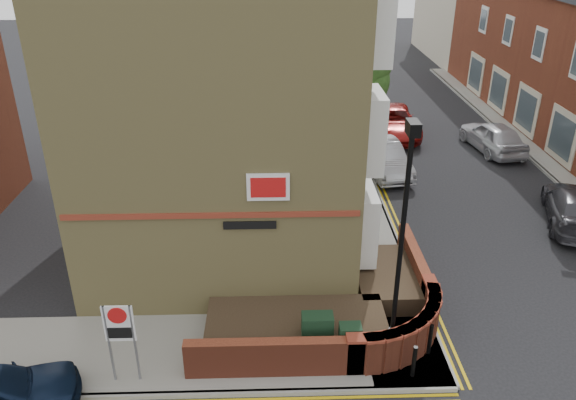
# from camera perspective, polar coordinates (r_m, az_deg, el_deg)

# --- Properties ---
(ground) EXTENTS (120.00, 120.00, 0.00)m
(ground) POSITION_cam_1_polar(r_m,az_deg,el_deg) (14.31, 4.60, -18.97)
(ground) COLOR black
(ground) RESTS_ON ground
(pavement_corner) EXTENTS (13.00, 3.00, 0.12)m
(pavement_corner) POSITION_cam_1_polar(r_m,az_deg,el_deg) (15.44, -9.49, -14.96)
(pavement_corner) COLOR gray
(pavement_corner) RESTS_ON ground
(pavement_main) EXTENTS (2.00, 32.00, 0.12)m
(pavement_main) POSITION_cam_1_polar(r_m,az_deg,el_deg) (28.10, 5.31, 5.07)
(pavement_main) COLOR gray
(pavement_main) RESTS_ON ground
(kerb_side) EXTENTS (13.00, 0.15, 0.12)m
(kerb_side) POSITION_cam_1_polar(r_m,az_deg,el_deg) (14.36, -10.23, -18.88)
(kerb_side) COLOR gray
(kerb_side) RESTS_ON ground
(kerb_main_near) EXTENTS (0.15, 32.00, 0.12)m
(kerb_main_near) POSITION_cam_1_polar(r_m,az_deg,el_deg) (28.24, 7.33, 5.08)
(kerb_main_near) COLOR gray
(kerb_main_near) RESTS_ON ground
(kerb_main_far) EXTENTS (0.15, 40.00, 0.12)m
(kerb_main_far) POSITION_cam_1_polar(r_m,az_deg,el_deg) (28.01, 24.66, 2.63)
(kerb_main_far) COLOR gray
(kerb_main_far) RESTS_ON ground
(yellow_lines_main) EXTENTS (0.28, 32.00, 0.01)m
(yellow_lines_main) POSITION_cam_1_polar(r_m,az_deg,el_deg) (28.30, 7.82, 4.98)
(yellow_lines_main) COLOR gold
(yellow_lines_main) RESTS_ON ground
(corner_building) EXTENTS (8.95, 10.40, 13.60)m
(corner_building) POSITION_cam_1_polar(r_m,az_deg,el_deg) (18.49, -6.42, 13.84)
(corner_building) COLOR tan
(corner_building) RESTS_ON ground
(garden_wall) EXTENTS (6.80, 6.00, 1.20)m
(garden_wall) POSITION_cam_1_polar(r_m,az_deg,el_deg) (16.16, 3.66, -12.69)
(garden_wall) COLOR brown
(garden_wall) RESTS_ON ground
(lamppost) EXTENTS (0.25, 0.50, 6.30)m
(lamppost) POSITION_cam_1_polar(r_m,az_deg,el_deg) (13.45, 11.39, -4.70)
(lamppost) COLOR black
(lamppost) RESTS_ON pavement_corner
(utility_cabinet_large) EXTENTS (0.80, 0.45, 1.20)m
(utility_cabinet_large) POSITION_cam_1_polar(r_m,az_deg,el_deg) (14.76, 2.98, -13.47)
(utility_cabinet_large) COLOR #16321D
(utility_cabinet_large) RESTS_ON pavement_corner
(utility_cabinet_small) EXTENTS (0.55, 0.40, 1.10)m
(utility_cabinet_small) POSITION_cam_1_polar(r_m,az_deg,el_deg) (14.64, 6.29, -14.25)
(utility_cabinet_small) COLOR #16321D
(utility_cabinet_small) RESTS_ON pavement_corner
(bollard_near) EXTENTS (0.11, 0.11, 0.90)m
(bollard_near) POSITION_cam_1_polar(r_m,az_deg,el_deg) (14.54, 12.68, -15.71)
(bollard_near) COLOR black
(bollard_near) RESTS_ON pavement_corner
(bollard_far) EXTENTS (0.11, 0.11, 0.90)m
(bollard_far) POSITION_cam_1_polar(r_m,az_deg,el_deg) (15.27, 14.22, -13.55)
(bollard_far) COLOR black
(bollard_far) RESTS_ON pavement_corner
(zone_sign) EXTENTS (0.72, 0.07, 2.20)m
(zone_sign) POSITION_cam_1_polar(r_m,az_deg,el_deg) (13.98, -16.72, -12.50)
(zone_sign) COLOR slate
(zone_sign) RESTS_ON pavement_corner
(far_terrace_cream) EXTENTS (5.40, 12.40, 8.00)m
(far_terrace_cream) POSITION_cam_1_polar(r_m,az_deg,el_deg) (50.94, 17.31, 18.23)
(far_terrace_cream) COLOR #B6A796
(far_terrace_cream) RESTS_ON ground
(tree_near) EXTENTS (3.64, 3.65, 6.70)m
(tree_near) POSITION_cam_1_polar(r_m,az_deg,el_deg) (24.90, 6.28, 13.45)
(tree_near) COLOR #382B1E
(tree_near) RESTS_ON pavement_main
(tree_mid) EXTENTS (4.03, 4.03, 7.42)m
(tree_mid) POSITION_cam_1_polar(r_m,az_deg,el_deg) (32.62, 4.42, 17.42)
(tree_mid) COLOR #382B1E
(tree_mid) RESTS_ON pavement_main
(tree_far) EXTENTS (3.81, 3.81, 7.00)m
(tree_far) POSITION_cam_1_polar(r_m,az_deg,el_deg) (40.54, 3.22, 18.76)
(tree_far) COLOR #382B1E
(tree_far) RESTS_ON pavement_main
(traffic_light_assembly) EXTENTS (0.20, 0.16, 4.20)m
(traffic_light_assembly) POSITION_cam_1_polar(r_m,az_deg,el_deg) (35.98, 4.46, 14.33)
(traffic_light_assembly) COLOR black
(traffic_light_assembly) RESTS_ON pavement_main
(silver_car_near) EXTENTS (2.20, 4.56, 1.44)m
(silver_car_near) POSITION_cam_1_polar(r_m,az_deg,el_deg) (25.68, 9.62, 4.31)
(silver_car_near) COLOR #98999F
(silver_car_near) RESTS_ON ground
(red_car_main) EXTENTS (2.55, 5.39, 1.49)m
(red_car_main) POSITION_cam_1_polar(r_m,az_deg,el_deg) (30.55, 10.50, 7.85)
(red_car_main) COLOR maroon
(red_car_main) RESTS_ON ground
(grey_car_far) EXTENTS (3.38, 5.14, 1.39)m
(grey_car_far) POSITION_cam_1_polar(r_m,az_deg,el_deg) (23.44, 27.16, -0.64)
(grey_car_far) COLOR #333338
(grey_car_far) RESTS_ON ground
(silver_car_far) EXTENTS (2.36, 4.59, 1.50)m
(silver_car_far) POSITION_cam_1_polar(r_m,az_deg,el_deg) (29.60, 20.11, 6.09)
(silver_car_far) COLOR #B8BAC1
(silver_car_far) RESTS_ON ground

